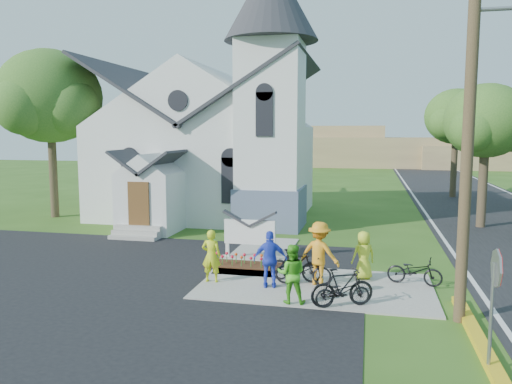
% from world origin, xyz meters
% --- Properties ---
extents(ground, '(120.00, 120.00, 0.00)m').
position_xyz_m(ground, '(0.00, 0.00, 0.00)').
color(ground, '#305418').
rests_on(ground, ground).
extents(parking_lot, '(20.00, 16.00, 0.02)m').
position_xyz_m(parking_lot, '(-7.00, -2.00, 0.01)').
color(parking_lot, black).
rests_on(parking_lot, ground).
extents(road, '(8.00, 90.00, 0.02)m').
position_xyz_m(road, '(10.00, 15.00, 0.01)').
color(road, black).
rests_on(road, ground).
extents(sidewalk, '(7.00, 4.00, 0.05)m').
position_xyz_m(sidewalk, '(1.50, 0.50, 0.03)').
color(sidewalk, gray).
rests_on(sidewalk, ground).
extents(church, '(12.35, 12.00, 13.00)m').
position_xyz_m(church, '(-5.48, 12.48, 5.25)').
color(church, white).
rests_on(church, ground).
extents(church_sign, '(2.20, 0.40, 1.70)m').
position_xyz_m(church_sign, '(-1.20, 3.20, 1.03)').
color(church_sign, gray).
rests_on(church_sign, ground).
extents(flower_bed, '(2.60, 1.10, 0.07)m').
position_xyz_m(flower_bed, '(-1.20, 2.30, 0.04)').
color(flower_bed, '#3B1E10').
rests_on(flower_bed, ground).
extents(utility_pole, '(3.45, 0.28, 10.00)m').
position_xyz_m(utility_pole, '(5.36, -1.50, 5.40)').
color(utility_pole, '#423221').
rests_on(utility_pole, ground).
extents(stop_sign, '(0.11, 0.76, 2.48)m').
position_xyz_m(stop_sign, '(5.43, -4.20, 1.78)').
color(stop_sign, gray).
rests_on(stop_sign, ground).
extents(tree_lot_corner, '(5.60, 5.60, 9.15)m').
position_xyz_m(tree_lot_corner, '(-14.00, 10.00, 6.60)').
color(tree_lot_corner, '#3A2D1F').
rests_on(tree_lot_corner, ground).
extents(tree_road_near, '(4.00, 4.00, 7.05)m').
position_xyz_m(tree_road_near, '(8.50, 12.00, 5.21)').
color(tree_road_near, '#3A2D1F').
rests_on(tree_road_near, ground).
extents(tree_road_mid, '(4.40, 4.40, 7.80)m').
position_xyz_m(tree_road_mid, '(9.00, 24.00, 5.78)').
color(tree_road_mid, '#3A2D1F').
rests_on(tree_road_mid, ground).
extents(distant_hills, '(61.00, 10.00, 5.60)m').
position_xyz_m(distant_hills, '(3.36, 56.33, 2.17)').
color(distant_hills, olive).
rests_on(distant_hills, ground).
extents(cyclist_0, '(0.63, 0.44, 1.65)m').
position_xyz_m(cyclist_0, '(-1.70, 0.18, 0.87)').
color(cyclist_0, '#C5D519').
rests_on(cyclist_0, sidewalk).
extents(bike_0, '(1.75, 0.70, 0.90)m').
position_xyz_m(bike_0, '(1.13, 0.52, 0.50)').
color(bike_0, black).
rests_on(bike_0, sidewalk).
extents(cyclist_1, '(0.84, 0.68, 1.63)m').
position_xyz_m(cyclist_1, '(1.03, -1.20, 0.86)').
color(cyclist_1, green).
rests_on(cyclist_1, sidewalk).
extents(bike_1, '(1.73, 0.66, 1.01)m').
position_xyz_m(bike_1, '(0.85, 0.78, 0.56)').
color(bike_1, black).
rests_on(bike_1, sidewalk).
extents(cyclist_2, '(1.06, 0.58, 1.72)m').
position_xyz_m(cyclist_2, '(0.20, 0.01, 0.91)').
color(cyclist_2, blue).
rests_on(cyclist_2, sidewalk).
extents(bike_2, '(1.62, 1.13, 0.81)m').
position_xyz_m(bike_2, '(2.41, -1.20, 0.45)').
color(bike_2, black).
rests_on(bike_2, sidewalk).
extents(cyclist_3, '(1.42, 1.07, 1.94)m').
position_xyz_m(cyclist_3, '(1.61, 0.62, 1.02)').
color(cyclist_3, orange).
rests_on(cyclist_3, sidewalk).
extents(bike_3, '(1.80, 1.17, 1.05)m').
position_xyz_m(bike_3, '(2.40, -1.20, 0.58)').
color(bike_3, black).
rests_on(bike_3, sidewalk).
extents(cyclist_4, '(0.89, 0.76, 1.54)m').
position_xyz_m(cyclist_4, '(2.92, 1.51, 0.82)').
color(cyclist_4, '#BACE26').
rests_on(cyclist_4, sidewalk).
extents(bike_4, '(1.72, 0.87, 0.86)m').
position_xyz_m(bike_4, '(4.45, 1.24, 0.48)').
color(bike_4, black).
rests_on(bike_4, sidewalk).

